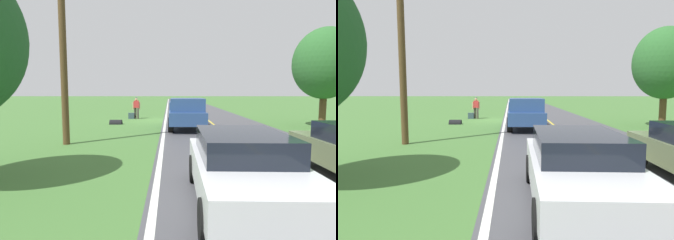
{
  "view_description": "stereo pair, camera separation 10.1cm",
  "coord_description": "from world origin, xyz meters",
  "views": [
    {
      "loc": [
        -1.24,
        21.07,
        2.23
      ],
      "look_at": [
        -1.19,
        11.14,
        1.2
      ],
      "focal_mm": 30.09,
      "sensor_mm": 36.0,
      "label": 1
    },
    {
      "loc": [
        -1.34,
        21.07,
        2.23
      ],
      "look_at": [
        -1.19,
        11.14,
        1.2
      ],
      "focal_mm": 30.09,
      "sensor_mm": 36.0,
      "label": 2
    }
  ],
  "objects": [
    {
      "name": "road_surface",
      "position": [
        -4.19,
        0.0,
        0.0
      ],
      "size": [
        6.87,
        120.0,
        0.0
      ],
      "primitive_type": "cube",
      "color": "#47474C",
      "rests_on": "ground"
    },
    {
      "name": "suitcase_carried",
      "position": [
        1.84,
        -1.45,
        0.24
      ],
      "size": [
        0.47,
        0.22,
        0.48
      ],
      "primitive_type": "cube",
      "rotation": [
        0.0,
        0.0,
        1.63
      ],
      "color": "#384C56",
      "rests_on": "ground"
    },
    {
      "name": "pickup_truck_passing",
      "position": [
        -2.22,
        4.5,
        0.97
      ],
      "size": [
        2.13,
        5.42,
        1.82
      ],
      "color": "#2D4C84",
      "rests_on": "ground"
    },
    {
      "name": "lane_edge_line",
      "position": [
        -0.93,
        0.0,
        0.01
      ],
      "size": [
        0.16,
        117.6,
        0.0
      ],
      "primitive_type": "cube",
      "color": "silver",
      "rests_on": "ground"
    },
    {
      "name": "sedan_ahead_same_lane",
      "position": [
        -2.67,
        15.68,
        0.75
      ],
      "size": [
        2.01,
        4.44,
        1.41
      ],
      "color": "silver",
      "rests_on": "ground"
    },
    {
      "name": "hitchhiker_walking",
      "position": [
        1.43,
        -1.55,
        0.98
      ],
      "size": [
        0.62,
        0.51,
        1.75
      ],
      "color": "#4C473D",
      "rests_on": "ground"
    },
    {
      "name": "tree_far_side_near",
      "position": [
        -10.65,
        3.77,
        3.87
      ],
      "size": [
        3.74,
        3.74,
        6.04
      ],
      "color": "brown",
      "rests_on": "ground"
    },
    {
      "name": "lane_centre_line",
      "position": [
        -4.19,
        0.0,
        0.01
      ],
      "size": [
        0.14,
        117.6,
        0.0
      ],
      "primitive_type": "cube",
      "color": "gold",
      "rests_on": "ground"
    },
    {
      "name": "drainage_culvert",
      "position": [
        2.37,
        2.26,
        0.0
      ],
      "size": [
        0.8,
        0.6,
        0.6
      ],
      "primitive_type": "cylinder",
      "rotation": [
        0.0,
        1.57,
        0.0
      ],
      "color": "black",
      "rests_on": "ground"
    },
    {
      "name": "utility_pole_roadside",
      "position": [
        3.08,
        9.45,
        4.36
      ],
      "size": [
        0.28,
        0.28,
        8.72
      ],
      "primitive_type": "cylinder",
      "color": "brown",
      "rests_on": "ground"
    },
    {
      "name": "ground_plane",
      "position": [
        0.0,
        0.0,
        0.0
      ],
      "size": [
        200.0,
        200.0,
        0.0
      ],
      "primitive_type": "plane",
      "color": "#427033"
    }
  ]
}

